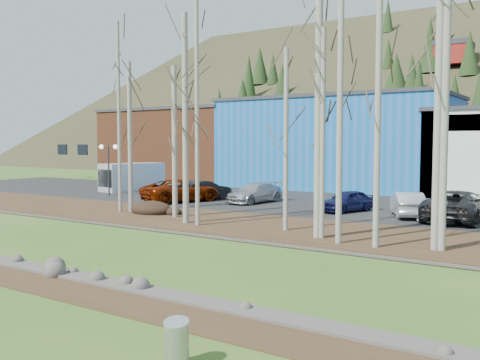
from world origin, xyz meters
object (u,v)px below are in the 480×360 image
Objects in this scene: car_3 at (347,201)px; car_4 at (407,204)px; car_0 at (203,190)px; car_1 at (181,190)px; car_5 at (459,206)px; litter_bin at (177,345)px; car_2 at (254,193)px; car_6 at (453,208)px; van_grey at (130,177)px; street_lamp at (108,156)px.

car_4 is (3.56, -0.17, 0.04)m from car_3.
car_1 is at bearing 85.99° from car_0.
car_4 is 0.72× the size of car_5.
car_4 is at bearing 17.29° from car_3.
car_4 is at bearing -1.80° from car_5.
car_0 is 10.94m from car_3.
car_2 is at bearing 118.59° from litter_bin.
car_0 is 1.13× the size of car_3.
car_1 reaches higher than litter_bin.
car_1 is 1.21× the size of car_2.
litter_bin is 21.44m from car_6.
van_grey reaches higher than car_4.
van_grey reaches higher than litter_bin.
car_1 is at bearing -20.86° from street_lamp.
litter_bin is 0.18× the size of car_2.
street_lamp reaches higher than car_4.
car_1 reaches higher than car_3.
street_lamp is 18.83m from car_3.
car_1 is 5.03m from car_2.
van_grey is (-26.50, 3.44, 0.49)m from car_6.
car_5 is (17.75, 0.83, 0.03)m from car_1.
car_1 is 15.11m from car_4.
van_grey is (-20.51, 2.94, 0.52)m from car_3.
car_6 reaches higher than car_3.
car_0 is at bearing -8.52° from street_lamp.
car_4 is at bearing -170.56° from car_6.
street_lamp is at bearing -161.24° from car_6.
street_lamp is at bearing -161.71° from car_2.
car_6 is at bearing 15.21° from car_3.
car_1 is (-17.02, 20.74, 0.50)m from litter_bin.
street_lamp is 0.86× the size of car_2.
car_0 is at bearing -166.07° from car_6.
car_6 is (13.03, -1.58, 0.00)m from car_2.
car_3 is (7.04, -1.08, -0.02)m from car_2.
car_5 reaches higher than car_6.
car_0 reaches higher than car_2.
car_2 is at bearing -3.76° from car_5.
car_5 is (0.73, 21.57, 0.53)m from litter_bin.
car_0 is (-16.43, 22.42, 0.44)m from litter_bin.
car_1 is 0.99× the size of van_grey.
car_6 is (24.62, 0.64, -2.40)m from street_lamp.
car_6 is at bearing 0.49° from car_2.
street_lamp is 0.92× the size of car_0.
litter_bin is at bearing 70.65° from car_4.
litter_bin is 21.59m from car_5.
car_4 reaches higher than car_3.
car_3 is 3.56m from car_4.
litter_bin is at bearing -53.99° from car_2.
car_2 is at bearing 3.17° from van_grey.
car_2 is at bearing -9.56° from street_lamp.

